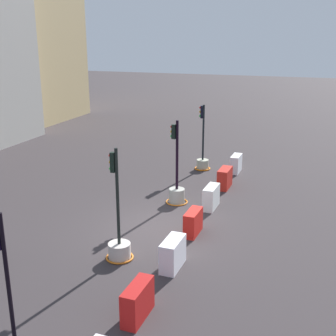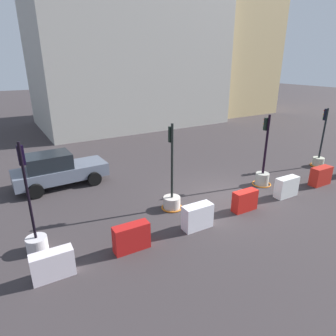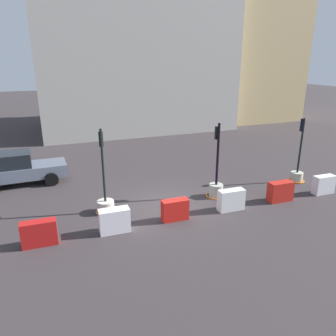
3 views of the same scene
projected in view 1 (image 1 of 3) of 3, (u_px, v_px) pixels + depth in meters
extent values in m
plane|color=#362F31|center=(159.00, 228.00, 15.58)|extent=(120.00, 120.00, 0.00)
cylinder|color=black|center=(9.00, 289.00, 8.22)|extent=(0.08, 0.08, 3.08)
cylinder|color=beige|center=(119.00, 251.00, 13.40)|extent=(0.69, 0.69, 0.49)
cylinder|color=black|center=(118.00, 197.00, 12.89)|extent=(0.10, 0.10, 2.98)
cube|color=black|center=(113.00, 162.00, 12.62)|extent=(0.15, 0.14, 0.59)
sphere|color=red|center=(110.00, 155.00, 12.59)|extent=(0.09, 0.09, 0.09)
sphere|color=orange|center=(110.00, 162.00, 12.65)|extent=(0.09, 0.09, 0.09)
sphere|color=green|center=(111.00, 169.00, 12.71)|extent=(0.09, 0.09, 0.09)
torus|color=orange|center=(120.00, 257.00, 13.46)|extent=(0.85, 0.85, 0.06)
cylinder|color=#ADACA0|center=(177.00, 196.00, 17.83)|extent=(0.63, 0.63, 0.58)
cylinder|color=black|center=(177.00, 155.00, 17.34)|extent=(0.11, 0.11, 2.80)
cube|color=black|center=(174.00, 132.00, 17.08)|extent=(0.18, 0.17, 0.57)
sphere|color=red|center=(172.00, 127.00, 17.05)|extent=(0.11, 0.11, 0.11)
sphere|color=orange|center=(172.00, 132.00, 17.10)|extent=(0.11, 0.11, 0.11)
sphere|color=green|center=(172.00, 136.00, 17.16)|extent=(0.11, 0.11, 0.11)
torus|color=orange|center=(177.00, 202.00, 17.91)|extent=(0.89, 0.89, 0.05)
cylinder|color=#B7B8A0|center=(203.00, 164.00, 22.26)|extent=(0.60, 0.60, 0.49)
cylinder|color=black|center=(203.00, 133.00, 21.78)|extent=(0.10, 0.10, 2.77)
cube|color=black|center=(202.00, 112.00, 21.53)|extent=(0.20, 0.16, 0.61)
sphere|color=red|center=(200.00, 108.00, 21.51)|extent=(0.11, 0.11, 0.11)
sphere|color=orange|center=(200.00, 112.00, 21.57)|extent=(0.11, 0.11, 0.11)
sphere|color=green|center=(200.00, 116.00, 21.63)|extent=(0.11, 0.11, 0.11)
torus|color=orange|center=(202.00, 168.00, 22.32)|extent=(0.80, 0.80, 0.07)
cube|color=red|center=(138.00, 302.00, 10.53)|extent=(1.16, 0.43, 0.88)
cube|color=white|center=(173.00, 254.00, 12.80)|extent=(1.11, 0.49, 0.89)
cube|color=red|center=(193.00, 222.00, 14.99)|extent=(1.05, 0.42, 0.84)
cube|color=silver|center=(211.00, 197.00, 17.24)|extent=(1.11, 0.45, 0.89)
cube|color=red|center=(225.00, 178.00, 19.50)|extent=(1.12, 0.48, 0.89)
cube|color=white|center=(236.00, 164.00, 21.70)|extent=(1.03, 0.43, 0.86)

